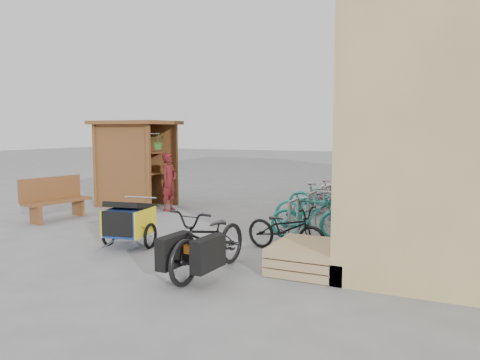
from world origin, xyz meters
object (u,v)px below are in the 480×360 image
at_px(shopping_carts, 385,179).
at_px(kiosk, 133,151).
at_px(bench, 55,198).
at_px(bike_1, 310,216).
at_px(cargo_bike, 209,241).
at_px(bike_5, 334,199).
at_px(bike_4, 326,198).
at_px(bike_6, 341,194).
at_px(bike_2, 316,208).
at_px(person_kiosk, 169,182).
at_px(bike_3, 321,205).
at_px(bike_7, 349,190).
at_px(pallet_stack, 307,257).
at_px(bike_0, 286,229).
at_px(child_trailer, 129,220).

bearing_deg(shopping_carts, kiosk, -147.01).
height_order(bench, shopping_carts, shopping_carts).
bearing_deg(bike_1, cargo_bike, 151.54).
bearing_deg(bench, bike_5, 37.84).
relative_size(bike_4, bike_6, 1.09).
xyz_separation_m(bike_1, bike_2, (-0.16, 0.95, 0.01)).
bearing_deg(kiosk, person_kiosk, -9.59).
relative_size(person_kiosk, bike_2, 0.85).
height_order(bike_3, bike_7, bike_7).
distance_m(person_kiosk, bike_4, 4.13).
bearing_deg(kiosk, bike_3, -5.34).
distance_m(bike_1, bike_4, 2.38).
xyz_separation_m(pallet_stack, bike_2, (-0.71, 2.93, 0.27)).
xyz_separation_m(bike_5, bike_7, (0.07, 1.29, 0.07)).
xyz_separation_m(pallet_stack, cargo_bike, (-1.25, -0.84, 0.30)).
height_order(bike_1, bike_4, bike_4).
relative_size(bike_0, bike_3, 0.97).
height_order(bike_0, bike_4, bike_4).
xyz_separation_m(child_trailer, bike_5, (2.69, 4.52, -0.04)).
relative_size(person_kiosk, bike_4, 0.82).
bearing_deg(pallet_stack, bench, 168.21).
bearing_deg(bike_2, person_kiosk, 75.23).
xyz_separation_m(pallet_stack, bike_4, (-0.87, 4.34, 0.29)).
bearing_deg(person_kiosk, bike_0, -121.96).
bearing_deg(kiosk, cargo_bike, -43.13).
distance_m(kiosk, person_kiosk, 1.57).
xyz_separation_m(bench, bike_3, (5.98, 1.96, -0.04)).
relative_size(bike_3, bike_4, 0.86).
relative_size(bike_5, bike_6, 0.88).
bearing_deg(child_trailer, bench, 147.82).
bearing_deg(cargo_bike, bench, 161.14).
xyz_separation_m(bike_1, bike_6, (-0.18, 3.46, -0.01)).
bearing_deg(cargo_bike, bike_6, 88.83).
bearing_deg(shopping_carts, child_trailer, -113.24).
xyz_separation_m(bike_1, bike_5, (-0.15, 2.57, -0.01)).
bearing_deg(bike_2, bike_1, -175.77).
bearing_deg(bench, person_kiosk, 62.14).
distance_m(cargo_bike, bike_5, 5.42).
xyz_separation_m(bike_3, bike_4, (-0.17, 0.99, 0.01)).
bearing_deg(pallet_stack, cargo_bike, -146.10).
distance_m(child_trailer, bike_5, 5.26).
xyz_separation_m(child_trailer, bike_4, (2.53, 4.31, -0.00)).
relative_size(kiosk, bike_2, 1.38).
xyz_separation_m(kiosk, pallet_stack, (6.28, -3.87, -1.34)).
bearing_deg(bench, bike_1, 15.45).
xyz_separation_m(shopping_carts, bike_6, (-0.74, -2.50, -0.21)).
height_order(bike_0, bike_6, bike_6).
distance_m(shopping_carts, bike_4, 3.71).
bearing_deg(bike_7, bike_0, 172.61).
bearing_deg(bike_1, bike_4, -6.91).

